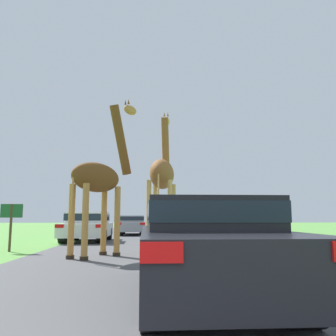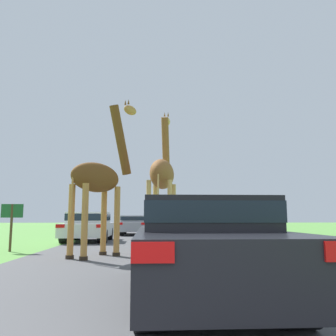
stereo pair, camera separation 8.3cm
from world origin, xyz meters
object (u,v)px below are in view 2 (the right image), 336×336
(car_queue_left, at_px, (133,224))
(sign_post, at_px, (12,218))
(car_lead_maroon, at_px, (202,243))
(car_queue_right, at_px, (89,226))
(car_far_ahead, at_px, (168,222))
(giraffe_companion, at_px, (100,178))
(giraffe_near_road, at_px, (162,175))

(car_queue_left, xyz_separation_m, sign_post, (-3.50, -11.52, 0.40))
(car_lead_maroon, relative_size, car_queue_right, 1.16)
(car_lead_maroon, xyz_separation_m, car_queue_right, (-3.48, 11.89, -0.02))
(car_far_ahead, bearing_deg, sign_post, -109.93)
(giraffe_companion, height_order, car_lead_maroon, giraffe_companion)
(car_queue_left, xyz_separation_m, car_far_ahead, (2.59, 5.27, 0.06))
(giraffe_companion, bearing_deg, car_queue_left, 125.14)
(car_queue_right, relative_size, car_far_ahead, 0.94)
(giraffe_near_road, distance_m, car_queue_left, 12.08)
(giraffe_companion, bearing_deg, sign_post, -172.55)
(car_queue_left, distance_m, sign_post, 12.05)
(car_lead_maroon, bearing_deg, sign_post, 126.60)
(car_lead_maroon, height_order, car_queue_right, car_queue_right)
(giraffe_near_road, relative_size, car_queue_right, 1.23)
(sign_post, bearing_deg, giraffe_companion, -29.66)
(giraffe_near_road, distance_m, car_far_ahead, 17.26)
(giraffe_companion, distance_m, sign_post, 3.69)
(car_lead_maroon, distance_m, car_queue_right, 12.39)
(giraffe_companion, distance_m, car_far_ahead, 18.83)
(giraffe_companion, distance_m, car_queue_right, 6.98)
(car_queue_right, bearing_deg, giraffe_companion, -78.44)
(giraffe_near_road, bearing_deg, car_queue_left, 105.58)
(car_queue_left, relative_size, sign_post, 2.90)
(car_lead_maroon, distance_m, sign_post, 8.66)
(car_queue_right, relative_size, sign_post, 2.66)
(car_queue_right, bearing_deg, car_far_ahead, 69.59)
(car_lead_maroon, bearing_deg, giraffe_near_road, 92.37)
(car_queue_right, distance_m, car_queue_left, 6.83)
(giraffe_near_road, height_order, car_queue_right, giraffe_near_road)
(car_far_ahead, bearing_deg, car_queue_left, -116.15)
(giraffe_companion, height_order, car_queue_left, giraffe_companion)
(giraffe_near_road, height_order, giraffe_companion, giraffe_near_road)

